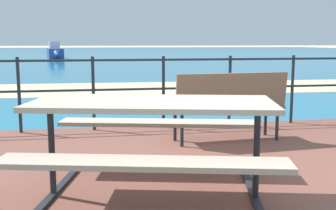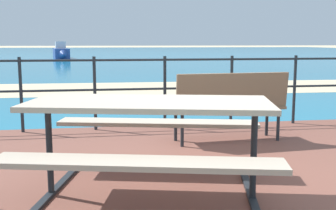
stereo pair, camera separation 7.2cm
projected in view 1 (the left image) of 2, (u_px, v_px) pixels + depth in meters
The scene contains 8 objects.
ground_plane at pixel (209, 190), 3.62m from camera, with size 240.00×240.00×0.00m, color beige.
patio_paving at pixel (209, 187), 3.62m from camera, with size 6.40×5.20×0.06m, color brown.
sea_water at pixel (104, 54), 42.56m from camera, with size 90.00×90.00×0.01m, color teal.
beach_strip at pixel (131, 88), 11.40m from camera, with size 54.00×3.23×0.01m, color beige.
picnic_table at pixel (152, 123), 3.19m from camera, with size 2.15×1.94×0.78m.
park_bench at pixel (229, 101), 5.03m from camera, with size 1.43×0.53×0.86m.
railing_fence at pixel (163, 84), 5.88m from camera, with size 5.94×0.04×1.02m.
boat_near at pixel (55, 53), 30.96m from camera, with size 1.63×4.78×1.27m.
Camera 1 is at (-0.95, -3.35, 1.29)m, focal length 44.30 mm.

